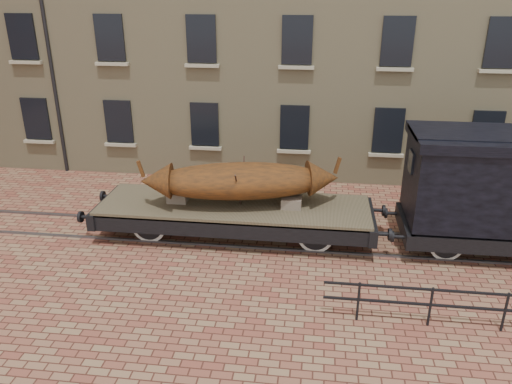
# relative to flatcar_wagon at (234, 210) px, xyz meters

# --- Properties ---
(ground) EXTENTS (90.00, 90.00, 0.00)m
(ground) POSITION_rel_flatcar_wagon_xyz_m (0.52, -0.00, -0.86)
(ground) COLOR brown
(rail_track) EXTENTS (30.00, 1.52, 0.06)m
(rail_track) POSITION_rel_flatcar_wagon_xyz_m (0.52, -0.00, -0.83)
(rail_track) COLOR #59595E
(rail_track) RESTS_ON ground
(flatcar_wagon) EXTENTS (9.19, 2.49, 1.39)m
(flatcar_wagon) POSITION_rel_flatcar_wagon_xyz_m (0.00, 0.00, 0.00)
(flatcar_wagon) COLOR brown
(flatcar_wagon) RESTS_ON ground
(iron_boat) EXTENTS (5.94, 2.53, 1.46)m
(iron_boat) POSITION_rel_flatcar_wagon_xyz_m (0.20, -0.00, 0.98)
(iron_boat) COLOR brown
(iron_boat) RESTS_ON flatcar_wagon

